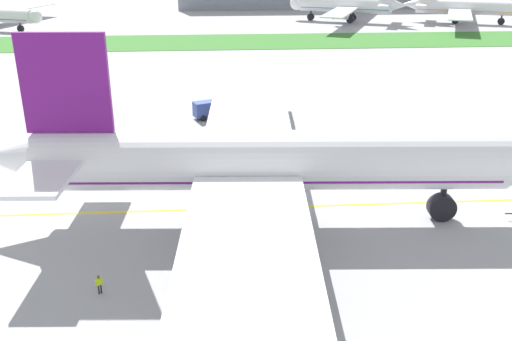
# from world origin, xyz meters

# --- Properties ---
(ground_plane) EXTENTS (600.00, 600.00, 0.00)m
(ground_plane) POSITION_xyz_m (0.00, 0.00, 0.00)
(ground_plane) COLOR #9E9EA3
(ground_plane) RESTS_ON ground
(apron_taxi_line) EXTENTS (280.00, 0.36, 0.01)m
(apron_taxi_line) POSITION_xyz_m (0.00, 0.01, 0.00)
(apron_taxi_line) COLOR yellow
(apron_taxi_line) RESTS_ON ground
(grass_median_strip) EXTENTS (320.00, 24.00, 0.10)m
(grass_median_strip) POSITION_xyz_m (0.00, 98.97, 0.05)
(grass_median_strip) COLOR #38722D
(grass_median_strip) RESTS_ON ground
(airliner_foreground) EXTENTS (53.10, 83.93, 17.97)m
(airliner_foreground) POSITION_xyz_m (-2.04, -2.74, 6.10)
(airliner_foreground) COLOR white
(airliner_foreground) RESTS_ON ground
(ground_crew_wingwalker_port) EXTENTS (0.49, 0.43, 1.61)m
(ground_crew_wingwalker_port) POSITION_xyz_m (-15.53, -14.08, 0.98)
(ground_crew_wingwalker_port) COLOR black
(ground_crew_wingwalker_port) RESTS_ON ground
(ground_crew_marshaller_front) EXTENTS (0.29, 0.54, 1.56)m
(ground_crew_marshaller_front) POSITION_xyz_m (-3.10, 2.47, 0.95)
(ground_crew_marshaller_front) COLOR black
(ground_crew_marshaller_front) RESTS_ON ground
(service_truck_baggage_loader) EXTENTS (5.66, 3.84, 2.66)m
(service_truck_baggage_loader) POSITION_xyz_m (-7.14, 31.36, 1.47)
(service_truck_baggage_loader) COLOR #33478C
(service_truck_baggage_loader) RESTS_ON ground
(parked_airliner_far_centre) EXTENTS (35.65, 55.38, 15.52)m
(parked_airliner_far_centre) POSITION_xyz_m (35.89, 134.06, 5.25)
(parked_airliner_far_centre) COLOR white
(parked_airliner_far_centre) RESTS_ON ground
(parked_airliner_far_right) EXTENTS (35.53, 55.99, 14.32)m
(parked_airliner_far_right) POSITION_xyz_m (71.92, 128.76, 4.85)
(parked_airliner_far_right) COLOR white
(parked_airliner_far_right) RESTS_ON ground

